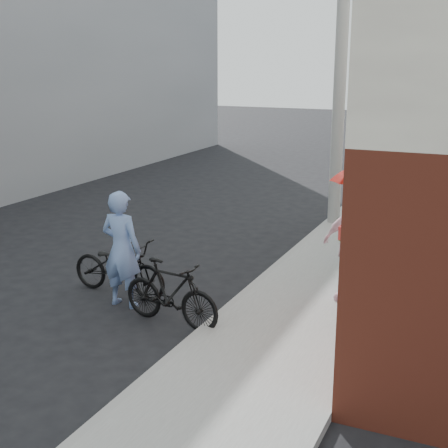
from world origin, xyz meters
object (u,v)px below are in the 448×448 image
Objects in this scene: kimono_woman at (351,247)px; officer at (122,249)px; utility_pole at (340,74)px; planter at (354,271)px; bike_left at (119,267)px; bike_right at (171,293)px.

officer is at bearing -136.61° from kimono_woman.
utility_pole is 4.99m from planter.
officer reaches higher than bike_left.
kimono_woman is (3.31, 1.42, 0.05)m from officer.
kimono_woman reaches higher than bike_right.
officer is 0.69m from bike_left.
planter is at bearing 119.20° from kimono_woman.
bike_right is at bearing -114.17° from bike_left.
kimono_woman reaches higher than planter.
utility_pole reaches higher than bike_left.
bike_right is at bearing -121.62° from kimono_woman.
officer is (-1.82, -6.11, -2.56)m from utility_pole.
utility_pole reaches higher than planter.
officer is 1.03× the size of bike_left.
utility_pole is 5.52m from kimono_woman.
planter is (2.05, 2.94, -0.29)m from bike_right.
bike_left is 1.10× the size of bike_right.
kimono_woman is (1.49, -4.69, -2.50)m from utility_pole.
bike_right is (-0.75, -6.46, -3.00)m from utility_pole.
kimono_woman is (3.64, 1.04, 0.52)m from bike_left.
utility_pole is 20.40× the size of planter.
officer reaches higher than kimono_woman.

